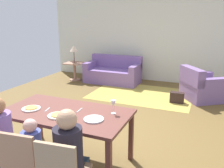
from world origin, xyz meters
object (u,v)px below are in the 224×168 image
Objects in this scene: plate_near_child at (58,116)px; armchair at (201,87)px; side_table at (75,69)px; plate_near_woman at (94,119)px; couch at (113,73)px; person_child at (35,158)px; plate_near_man at (31,109)px; dining_chair_child at (25,162)px; handbag at (177,98)px; wine_glass at (113,104)px; person_man at (4,143)px; dining_table at (66,116)px; table_lamp at (74,49)px; person_woman at (71,161)px.

plate_near_child is 4.06m from armchair.
side_table is at bearing 173.67° from armchair.
plate_near_woman is 4.60m from couch.
side_table is at bearing 116.50° from person_child.
plate_near_man is at bearing -82.42° from couch.
dining_chair_child is 4.03m from handbag.
wine_glass is 4.80m from side_table.
person_man reaches higher than plate_near_child.
person_child is (0.47, -0.52, -0.34)m from plate_near_man.
person_child is 0.78× the size of armchair.
plate_near_man is at bearing -116.11° from handbag.
person_child is at bearing -127.24° from wine_glass.
plate_near_woman is at bearing -11.87° from dining_table.
table_lamp is (-1.25, -0.26, 0.70)m from couch.
person_man is at bearing -135.87° from plate_near_child.
couch is (-0.58, 4.34, -0.47)m from plate_near_man.
couch is (-1.53, 4.32, -0.47)m from plate_near_woman.
wine_glass is 3.01m from handbag.
person_woman is 5.37m from side_table.
plate_near_child is 0.78× the size of handbag.
plate_near_woman is 0.43× the size of side_table.
person_woman is at bearing -44.21° from plate_near_child.
couch is at bearing 165.37° from armchair.
person_man is 0.94m from person_woman.
dining_table is at bearing 90.67° from dining_chair_child.
wine_glass is 3.53m from armchair.
person_child is 4.97m from couch.
dining_chair_child is at bearing -64.19° from table_lamp.
dining_table is 0.69m from person_child.
wine_glass is at bearing -52.29° from side_table.
couch is (-1.05, 4.40, -0.47)m from plate_near_child.
couch is 1.27m from side_table.
armchair reaches higher than handbag.
handbag is (1.08, 3.06, -0.56)m from dining_table.
plate_near_child is 0.57m from person_child.
wine_glass is (0.15, 0.28, 0.12)m from plate_near_woman.
table_lamp is at bearing 111.65° from person_man.
plate_near_child is at bearing -108.48° from handbag.
person_child reaches higher than side_table.
wine_glass is at bearing -52.29° from table_lamp.
person_child is 4.47m from armchair.
armchair is (1.59, 3.53, -0.37)m from dining_table.
person_woman reaches higher than plate_near_woman.
dining_table is 3.29m from handbag.
person_woman is 4.32m from armchair.
person_child is at bearing -63.50° from table_lamp.
dining_chair_child is 2.72× the size of handbag.
plate_near_man is at bearing -119.50° from armchair.
person_man reaches higher than plate_near_man.
dining_table is 6.92× the size of plate_near_woman.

